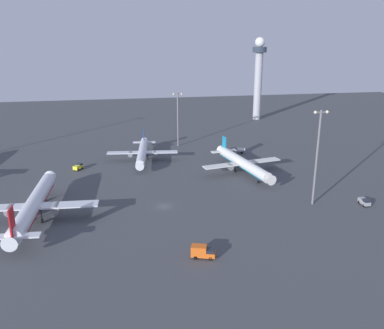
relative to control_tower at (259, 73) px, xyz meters
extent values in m
plane|color=#424449|center=(-68.30, -118.63, -26.78)|extent=(416.00, 416.00, 0.00)
cylinder|color=#A8A8B2|center=(0.00, 0.00, -7.49)|extent=(4.40, 4.40, 38.58)
cylinder|color=#2D3847|center=(0.00, 0.00, 13.30)|extent=(8.00, 8.00, 3.00)
sphere|color=silver|center=(0.00, 0.00, 17.32)|extent=(5.60, 5.60, 5.60)
cylinder|color=silver|center=(-105.22, -121.14, -22.19)|extent=(6.42, 40.47, 4.25)
cone|color=silver|center=(-104.06, -99.69, -22.19)|extent=(4.18, 2.90, 4.04)
cone|color=silver|center=(-106.39, -142.83, -22.19)|extent=(3.99, 3.34, 3.83)
cube|color=silver|center=(-105.28, -122.26, -22.41)|extent=(36.01, 6.40, 0.39)
cube|color=silver|center=(-106.28, -140.70, -21.97)|extent=(12.44, 3.35, 0.39)
cube|color=red|center=(-106.26, -140.37, -18.55)|extent=(0.53, 3.59, 7.28)
cylinder|color=slate|center=(-111.43, -121.93, -23.20)|extent=(2.68, 4.16, 2.46)
cylinder|color=slate|center=(-99.13, -122.59, -23.20)|extent=(2.68, 4.16, 2.46)
cube|color=red|center=(-105.22, -121.14, -23.36)|extent=(5.82, 37.22, 0.40)
cylinder|color=#333338|center=(-104.52, -108.27, -24.18)|extent=(0.31, 0.31, 3.97)
cylinder|color=black|center=(-104.52, -108.27, -26.16)|extent=(0.51, 1.25, 1.23)
cylinder|color=#333338|center=(-107.83, -123.81, -24.18)|extent=(0.31, 0.31, 3.97)
cylinder|color=black|center=(-107.83, -123.81, -26.16)|extent=(0.51, 1.25, 1.23)
cylinder|color=#333338|center=(-102.91, -124.07, -24.18)|extent=(0.31, 0.31, 3.97)
cylinder|color=black|center=(-102.91, -124.07, -26.16)|extent=(0.51, 1.25, 1.23)
cylinder|color=silver|center=(-35.97, -93.57, -22.83)|extent=(10.58, 34.69, 3.66)
cone|color=silver|center=(-32.24, -111.68, -22.83)|extent=(3.87, 2.97, 3.48)
cone|color=silver|center=(-39.74, -75.27, -22.83)|extent=(3.77, 3.31, 3.29)
cube|color=silver|center=(-36.16, -92.63, -23.02)|extent=(30.96, 9.99, 0.34)
cube|color=silver|center=(-39.37, -77.07, -22.64)|extent=(10.84, 4.40, 0.34)
cube|color=#1984B2|center=(-39.31, -77.35, -19.70)|extent=(0.90, 3.08, 6.26)
cylinder|color=slate|center=(-30.98, -91.56, -23.70)|extent=(2.77, 3.82, 2.12)
cylinder|color=slate|center=(-41.35, -93.70, -23.70)|extent=(2.77, 3.82, 2.12)
cube|color=#1984B2|center=(-35.97, -93.57, -23.84)|extent=(9.66, 31.90, 0.35)
cylinder|color=#333338|center=(-33.73, -104.44, -24.54)|extent=(0.27, 0.27, 3.42)
cylinder|color=black|center=(-33.73, -104.44, -26.25)|extent=(0.59, 1.12, 1.06)
cylinder|color=#333338|center=(-34.38, -90.79, -24.54)|extent=(0.27, 0.27, 3.42)
cylinder|color=black|center=(-34.38, -90.79, -26.25)|extent=(0.59, 1.12, 1.06)
cylinder|color=#333338|center=(-38.53, -91.64, -24.54)|extent=(0.27, 0.27, 3.42)
cylinder|color=black|center=(-38.53, -91.64, -26.25)|extent=(0.59, 1.12, 1.06)
cylinder|color=silver|center=(-71.98, -71.90, -23.13)|extent=(6.91, 32.22, 3.38)
cone|color=silver|center=(-73.88, -88.89, -23.13)|extent=(3.43, 2.48, 3.21)
cone|color=silver|center=(-70.07, -54.74, -23.13)|extent=(3.30, 2.81, 3.04)
cube|color=silver|center=(-71.89, -71.02, -23.31)|extent=(28.70, 6.69, 0.31)
cube|color=silver|center=(-70.26, -56.43, -22.95)|extent=(9.97, 3.21, 0.31)
cube|color=#19479E|center=(-70.29, -56.69, -20.24)|extent=(0.58, 2.86, 5.78)
cylinder|color=slate|center=(-67.02, -71.56, -23.93)|extent=(2.30, 3.40, 1.96)
cylinder|color=slate|center=(-76.75, -70.48, -23.93)|extent=(2.30, 3.40, 1.96)
cube|color=#19479E|center=(-71.98, -71.90, -24.06)|extent=(6.29, 29.63, 0.32)
cylinder|color=#333338|center=(-73.12, -82.09, -24.71)|extent=(0.25, 0.25, 3.16)
cylinder|color=black|center=(-73.12, -82.09, -26.29)|extent=(0.46, 1.01, 0.98)
cylinder|color=#333338|center=(-69.79, -69.91, -24.71)|extent=(0.25, 0.25, 3.16)
cylinder|color=black|center=(-69.79, -69.91, -26.29)|extent=(0.46, 1.01, 0.98)
cylinder|color=#333338|center=(-73.68, -69.48, -24.71)|extent=(0.25, 0.25, 3.16)
cylinder|color=black|center=(-73.68, -69.48, -26.29)|extent=(0.46, 1.01, 0.98)
cube|color=gray|center=(-32.23, -66.87, -25.73)|extent=(3.59, 3.20, 1.20)
cube|color=#1E232D|center=(-32.23, -66.87, -24.78)|extent=(3.19, 2.91, 0.70)
cylinder|color=silver|center=(-29.66, -67.69, -25.34)|extent=(4.55, 3.00, 1.80)
cylinder|color=black|center=(-32.95, -67.74, -26.33)|extent=(0.95, 0.56, 0.90)
cylinder|color=black|center=(-32.31, -65.74, -26.33)|extent=(0.95, 0.56, 0.90)
cylinder|color=black|center=(-29.29, -68.91, -26.33)|extent=(0.95, 0.56, 0.90)
cylinder|color=black|center=(-28.65, -66.92, -26.33)|extent=(0.95, 0.56, 0.90)
cube|color=#D85919|center=(-61.06, -150.31, -25.73)|extent=(3.32, 3.08, 1.20)
cube|color=#1E232D|center=(-61.06, -150.31, -24.78)|extent=(2.95, 2.81, 0.70)
cube|color=#D85919|center=(-63.43, -149.61, -25.03)|extent=(4.11, 3.23, 2.60)
cylinder|color=black|center=(-60.39, -149.41, -26.33)|extent=(0.95, 0.54, 0.90)
cylinder|color=black|center=(-60.99, -151.43, -26.33)|extent=(0.95, 0.54, 0.90)
cylinder|color=black|center=(-63.76, -148.41, -26.33)|extent=(0.95, 0.54, 0.90)
cylinder|color=black|center=(-64.36, -150.42, -26.33)|extent=(0.95, 0.54, 0.90)
cube|color=yellow|center=(-96.46, -77.79, -25.78)|extent=(2.76, 2.80, 1.10)
cube|color=#1E232D|center=(-96.46, -77.79, -24.88)|extent=(2.50, 2.50, 0.70)
cube|color=yellow|center=(-97.37, -79.44, -25.63)|extent=(2.84, 3.03, 1.40)
cylinder|color=black|center=(-97.06, -77.12, -26.33)|extent=(0.70, 0.93, 0.90)
cylinder|color=black|center=(-95.57, -77.94, -26.33)|extent=(0.70, 0.93, 0.90)
cylinder|color=black|center=(-98.36, -79.48, -26.33)|extent=(0.70, 0.93, 0.90)
cylinder|color=black|center=(-96.86, -80.29, -26.33)|extent=(0.70, 0.93, 0.90)
cube|color=gray|center=(-7.83, -129.14, -25.78)|extent=(2.04, 2.14, 1.10)
cube|color=#1E232D|center=(-7.83, -129.14, -24.88)|extent=(1.88, 1.88, 0.70)
cube|color=gray|center=(-7.87, -127.25, -25.63)|extent=(1.97, 2.44, 1.40)
cylinder|color=black|center=(-6.98, -129.42, -26.33)|extent=(0.32, 0.91, 0.90)
cylinder|color=black|center=(-8.68, -129.45, -26.33)|extent=(0.32, 0.91, 0.90)
cylinder|color=black|center=(-7.03, -126.73, -26.33)|extent=(0.32, 0.91, 0.90)
cylinder|color=black|center=(-8.73, -126.76, -26.33)|extent=(0.32, 0.91, 0.90)
cylinder|color=slate|center=(-23.06, -124.66, -12.18)|extent=(0.70, 0.70, 29.21)
cube|color=slate|center=(-23.06, -124.66, 1.83)|extent=(4.80, 0.40, 0.40)
sphere|color=#F9EAB2|center=(-24.86, -124.66, 1.83)|extent=(0.90, 0.90, 0.90)
sphere|color=#F9EAB2|center=(-21.26, -124.66, 1.83)|extent=(0.90, 0.90, 0.90)
cylinder|color=slate|center=(-54.45, -51.45, -14.59)|extent=(0.70, 0.70, 24.39)
cube|color=slate|center=(-54.45, -51.45, -2.99)|extent=(4.80, 0.40, 0.40)
sphere|color=#F9EAB2|center=(-56.25, -51.45, -2.99)|extent=(0.90, 0.90, 0.90)
sphere|color=#F9EAB2|center=(-52.65, -51.45, -2.99)|extent=(0.90, 0.90, 0.90)
camera|label=1|loc=(-79.86, -234.71, 24.64)|focal=39.00mm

